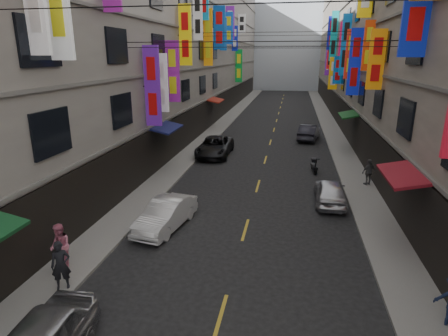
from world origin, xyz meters
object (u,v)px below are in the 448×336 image
at_px(pedestrian_lfar, 60,246).
at_px(pedestrian_rfar, 369,172).
at_px(pedestrian_lnear, 61,265).
at_px(car_right_mid, 330,191).
at_px(scooter_far_right, 314,165).
at_px(car_right_far, 309,132).
at_px(car_left_mid, 166,214).
at_px(car_left_far, 215,147).

distance_m(pedestrian_lfar, pedestrian_rfar, 17.15).
bearing_deg(pedestrian_lfar, pedestrian_lnear, -15.17).
bearing_deg(pedestrian_lnear, pedestrian_rfar, 18.16).
bearing_deg(car_right_mid, pedestrian_lnear, 45.98).
xyz_separation_m(car_right_mid, pedestrian_lnear, (-9.40, -9.59, 0.30)).
xyz_separation_m(scooter_far_right, car_right_far, (-0.03, 10.08, 0.29)).
distance_m(scooter_far_right, pedestrian_lnear, 17.58).
height_order(car_left_mid, pedestrian_lfar, pedestrian_lfar).
bearing_deg(scooter_far_right, car_left_far, -27.70).
bearing_deg(car_left_far, car_right_mid, -47.52).
xyz_separation_m(car_left_far, pedestrian_lnear, (-1.40, -18.16, 0.24)).
xyz_separation_m(car_right_mid, pedestrian_rfar, (2.47, 3.13, 0.25)).
bearing_deg(car_left_far, scooter_far_right, -22.37).
relative_size(scooter_far_right, car_left_far, 0.35).
bearing_deg(scooter_far_right, pedestrian_lnear, 53.87).
bearing_deg(scooter_far_right, car_right_far, -95.69).
bearing_deg(car_right_mid, car_left_mid, 30.65).
distance_m(car_right_far, pedestrian_lnear, 26.75).
relative_size(car_right_far, pedestrian_lnear, 2.64).
bearing_deg(car_left_mid, pedestrian_rfar, 46.54).
height_order(car_right_mid, car_right_far, car_right_far).
bearing_deg(pedestrian_lnear, car_right_mid, 16.75).
bearing_deg(pedestrian_rfar, car_right_mid, 22.04).
relative_size(car_left_mid, pedestrian_lnear, 2.39).
bearing_deg(car_right_far, car_left_mid, 80.25).
relative_size(pedestrian_lfar, pedestrian_rfar, 1.07).
bearing_deg(car_right_far, car_left_far, 53.20).
bearing_deg(pedestrian_rfar, car_left_far, -57.10).
height_order(car_left_far, pedestrian_rfar, pedestrian_rfar).
relative_size(pedestrian_lnear, pedestrian_rfar, 1.06).
height_order(car_left_mid, car_left_far, car_left_far).
distance_m(car_left_mid, pedestrian_lnear, 5.49).
relative_size(car_left_far, pedestrian_lfar, 3.06).
bearing_deg(car_right_far, car_right_mid, 101.60).
distance_m(pedestrian_lnear, pedestrian_rfar, 17.40).
bearing_deg(pedestrian_rfar, car_right_far, -105.96).
height_order(car_left_mid, pedestrian_lnear, pedestrian_lnear).
distance_m(car_left_far, car_right_mid, 11.72).
bearing_deg(pedestrian_rfar, scooter_far_right, -68.74).
relative_size(pedestrian_lnear, pedestrian_lfar, 0.99).
distance_m(car_left_mid, pedestrian_lfar, 4.80).
height_order(scooter_far_right, car_left_mid, car_left_mid).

